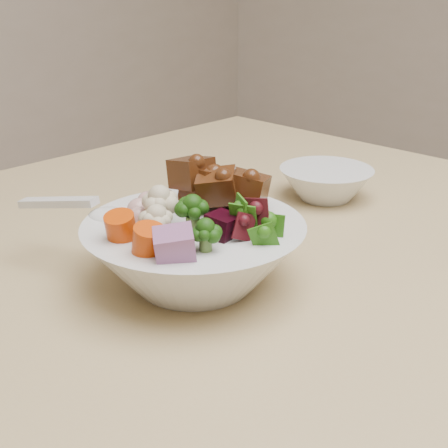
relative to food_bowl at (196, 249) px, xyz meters
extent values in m
cylinder|color=tan|center=(-0.32, 0.61, -0.47)|extent=(0.07, 0.07, 0.78)
sphere|color=black|center=(0.01, -0.02, 0.04)|extent=(0.04, 0.04, 0.04)
sphere|color=beige|center=(-0.03, -0.02, 0.04)|extent=(0.04, 0.04, 0.04)
cube|color=black|center=(0.06, 0.01, 0.04)|extent=(0.04, 0.04, 0.03)
cube|color=#87517F|center=(0.03, -0.08, 0.04)|extent=(0.05, 0.05, 0.04)
cylinder|color=#D45505|center=(-0.04, -0.07, 0.04)|extent=(0.04, 0.04, 0.03)
sphere|color=tan|center=(-0.06, -0.01, 0.03)|extent=(0.03, 0.03, 0.03)
ellipsoid|color=silver|center=(-0.09, -0.03, 0.03)|extent=(0.06, 0.05, 0.02)
cube|color=silver|center=(-0.16, -0.04, 0.03)|extent=(0.10, 0.03, 0.02)
camera|label=1|loc=(0.34, -0.48, 0.27)|focal=50.00mm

